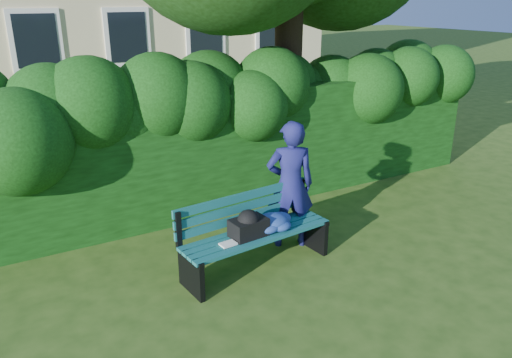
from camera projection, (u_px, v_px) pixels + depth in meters
ground at (281, 267)px, 6.03m from camera, size 80.00×80.00×0.00m
hedge at (203, 150)px, 7.52m from camera, size 10.00×1.00×1.80m
park_bench at (257, 229)px, 5.90m from camera, size 1.91×0.73×0.89m
man_reading at (290, 185)px, 6.33m from camera, size 0.72×0.61×1.67m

